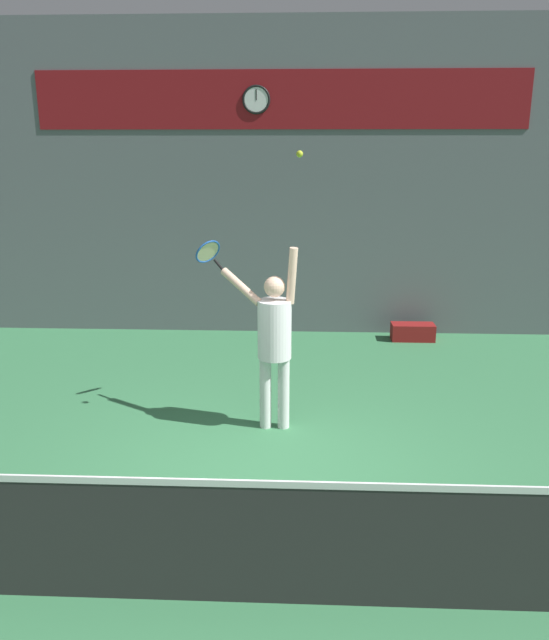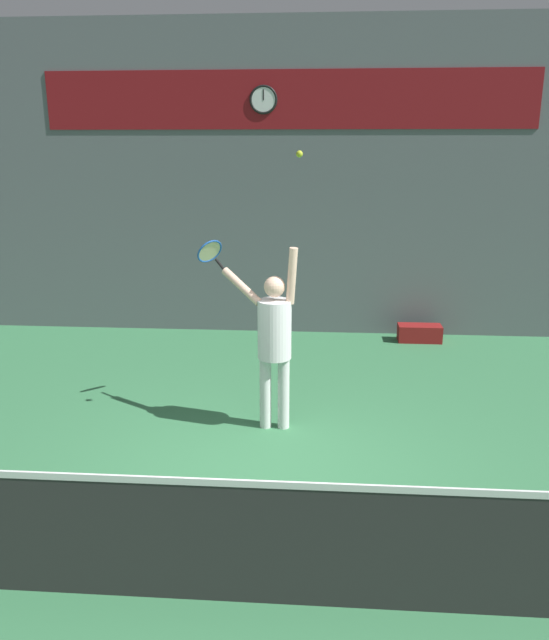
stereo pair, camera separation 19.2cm
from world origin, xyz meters
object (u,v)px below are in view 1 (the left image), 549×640
at_px(equipment_bag, 413,332).
at_px(scoreboard_clock, 256,100).
at_px(tennis_ball, 300,154).
at_px(tennis_racket, 209,253).
at_px(tennis_player, 274,336).

bearing_deg(equipment_bag, scoreboard_clock, 171.81).
distance_m(scoreboard_clock, tennis_ball, 3.94).
bearing_deg(tennis_ball, scoreboard_clock, 100.48).
relative_size(scoreboard_clock, equipment_bag, 0.63).
distance_m(scoreboard_clock, equipment_bag, 4.46).
bearing_deg(scoreboard_clock, tennis_racket, -95.84).
xyz_separation_m(scoreboard_clock, tennis_racket, (-0.33, -3.20, -1.87)).
bearing_deg(scoreboard_clock, tennis_player, -83.25).
relative_size(tennis_player, equipment_bag, 2.96).
bearing_deg(tennis_player, scoreboard_clock, 96.75).
bearing_deg(tennis_racket, tennis_player, -34.76).
height_order(tennis_ball, equipment_bag, tennis_ball).
bearing_deg(tennis_racket, scoreboard_clock, 84.16).
relative_size(scoreboard_clock, tennis_ball, 6.46).
bearing_deg(tennis_ball, tennis_player, 167.44).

